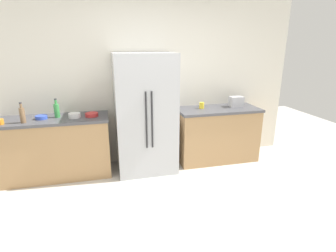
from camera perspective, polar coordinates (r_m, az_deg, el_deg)
ground_plane at (r=2.99m, az=3.57°, el=-21.63°), size 9.65×9.65×0.00m
kitchen_back_panel at (r=4.26m, az=-4.02°, el=11.59°), size 4.79×0.10×2.91m
counter_left at (r=4.15m, az=-22.98°, el=-4.31°), size 1.52×0.60×0.89m
counter_right at (r=4.46m, az=10.55°, el=-1.73°), size 1.33×0.60×0.89m
refrigerator at (r=3.94m, az=-4.97°, el=2.63°), size 0.87×0.71×1.77m
toaster at (r=4.51m, az=14.59°, el=5.17°), size 0.21×0.15×0.17m
bottle_a at (r=4.02m, az=-23.02°, el=3.20°), size 0.07×0.07×0.27m
bottle_b at (r=3.93m, az=-29.08°, el=2.16°), size 0.07×0.07×0.28m
cup_a at (r=4.28m, az=7.33°, el=4.46°), size 0.08×0.08×0.10m
cup_b at (r=4.02m, az=-32.63°, el=0.77°), size 0.08×0.08×0.07m
bowl_a at (r=3.93m, az=-16.25°, el=2.39°), size 0.18×0.18×0.05m
bowl_b at (r=4.04m, az=-25.81°, el=1.73°), size 0.16×0.16×0.05m
bowl_c at (r=3.93m, az=-19.64°, el=2.19°), size 0.16×0.16×0.06m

